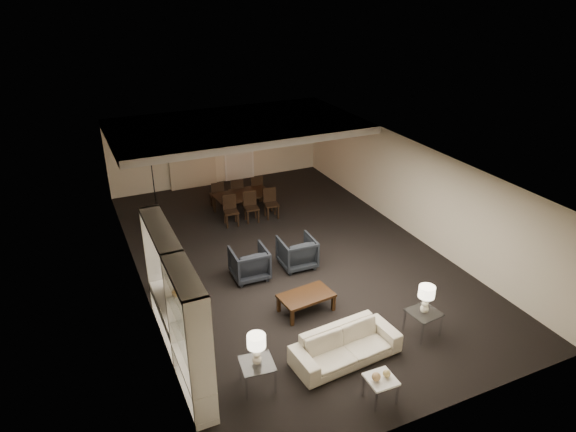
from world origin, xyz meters
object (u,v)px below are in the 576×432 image
(sofa, at_px, (346,345))
(side_table_right, at_px, (422,323))
(armchair_left, at_px, (249,263))
(table_lamp_left, at_px, (257,350))
(floor_speaker, at_px, (157,270))
(coffee_table, at_px, (306,303))
(chair_nr, at_px, (271,204))
(chair_fm, at_px, (236,191))
(chair_fl, at_px, (217,194))
(table_lamp_right, at_px, (426,299))
(marble_table, at_px, (380,389))
(chair_nl, at_px, (231,211))
(floor_lamp, at_px, (153,180))
(chair_nm, at_px, (252,207))
(television, at_px, (167,288))
(dining_table, at_px, (244,203))
(vase_blue, at_px, (196,353))
(armchair_right, at_px, (297,252))
(pendant_light, at_px, (247,141))
(chair_fr, at_px, (255,188))
(side_table_left, at_px, (257,375))
(vase_amber, at_px, (177,292))

(sofa, height_order, side_table_right, sofa)
(armchair_left, distance_m, table_lamp_left, 3.50)
(side_table_right, distance_m, floor_speaker, 5.61)
(coffee_table, distance_m, chair_nr, 4.57)
(side_table_right, relative_size, chair_fm, 0.64)
(coffee_table, relative_size, chair_fl, 1.29)
(table_lamp_right, distance_m, marble_table, 2.10)
(sofa, xyz_separation_m, armchair_left, (-0.60, 3.30, 0.08))
(side_table_right, bearing_deg, table_lamp_left, 180.00)
(sofa, relative_size, floor_speaker, 1.89)
(table_lamp_left, xyz_separation_m, floor_speaker, (-0.90, 3.58, -0.26))
(chair_nl, xyz_separation_m, floor_lamp, (-1.68, 1.96, 0.50))
(chair_nm, xyz_separation_m, chair_fl, (-0.60, 1.30, 0.00))
(marble_table, height_order, television, television)
(chair_nl, bearing_deg, chair_nm, 6.34)
(marble_table, relative_size, floor_speaker, 0.43)
(dining_table, bearing_deg, floor_lamp, 144.12)
(chair_nl, bearing_deg, floor_speaker, -129.28)
(television, relative_size, chair_fm, 1.21)
(sofa, distance_m, dining_table, 6.70)
(vase_blue, bearing_deg, sofa, 2.08)
(armchair_right, height_order, chair_nl, chair_nl)
(chair_nl, bearing_deg, sofa, -82.68)
(pendant_light, xyz_separation_m, chair_nr, (0.20, -1.27, -1.49))
(side_table_right, relative_size, chair_fr, 0.64)
(table_lamp_right, height_order, chair_fl, table_lamp_right)
(table_lamp_right, distance_m, chair_nl, 6.30)
(sofa, bearing_deg, side_table_left, 175.38)
(armchair_right, distance_m, chair_fl, 4.09)
(coffee_table, xyz_separation_m, table_lamp_right, (1.70, -1.60, 0.60))
(coffee_table, distance_m, vase_amber, 3.16)
(armchair_right, xyz_separation_m, side_table_right, (1.10, -3.30, -0.12))
(dining_table, xyz_separation_m, chair_fl, (-0.60, 0.65, 0.14))
(coffee_table, xyz_separation_m, vase_amber, (-2.71, -0.72, 1.45))
(armchair_left, relative_size, chair_fr, 0.96)
(side_table_right, relative_size, dining_table, 0.34)
(table_lamp_left, xyz_separation_m, television, (-0.98, 2.02, 0.25))
(pendant_light, relative_size, armchair_right, 0.64)
(floor_speaker, relative_size, chair_fr, 1.24)
(side_table_left, relative_size, chair_fr, 0.64)
(pendant_light, relative_size, dining_table, 0.32)
(television, distance_m, dining_table, 5.70)
(armchair_right, xyz_separation_m, table_lamp_right, (1.10, -3.30, 0.42))
(side_table_left, distance_m, dining_table, 7.03)
(armchair_left, xyz_separation_m, chair_fr, (1.70, 4.03, 0.05))
(armchair_left, xyz_separation_m, chair_nm, (1.10, 2.73, 0.05))
(armchair_left, height_order, armchair_right, same)
(pendant_light, bearing_deg, chair_fl, 178.55)
(armchair_right, xyz_separation_m, chair_fr, (0.50, 4.03, 0.05))
(pendant_light, bearing_deg, armchair_right, -94.25)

